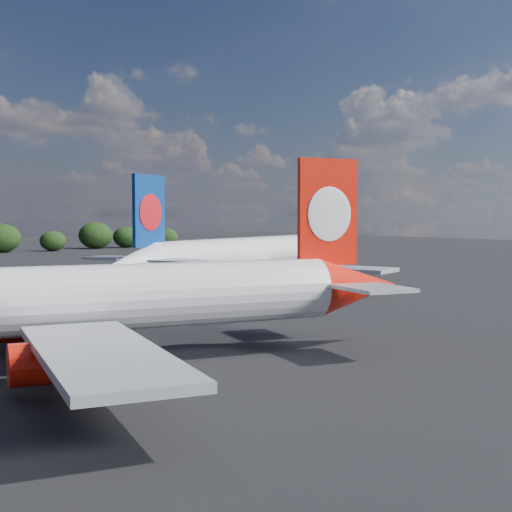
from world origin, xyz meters
TOP-DOWN VIEW (x-y plane):
  - qantas_airliner at (8.59, 19.46)m, footprint 47.23×45.18m
  - china_southern_airliner at (45.10, 56.88)m, footprint 46.92×45.11m
  - floodlight_mast_near at (67.37, 57.00)m, footprint 1.60×1.60m

SIDE VIEW (x-z plane):
  - qantas_airliner at x=8.59m, z-range -3.03..12.48m
  - china_southern_airliner at x=45.10m, z-range -3.09..12.73m
  - floodlight_mast_near at x=67.37m, z-range 3.12..22.30m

